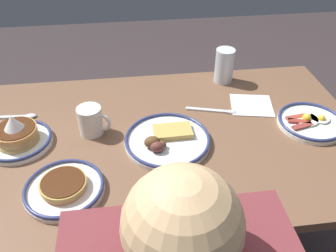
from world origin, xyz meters
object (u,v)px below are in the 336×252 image
coffee_mug (91,120)px  drinking_glass (224,67)px  plate_far_side (64,188)px  fork_far (211,110)px  plate_near_main (167,140)px  paper_napkin (252,105)px  plate_center_pancakes (17,137)px  plate_far_companion (311,122)px  tea_spoon (16,117)px

coffee_mug → drinking_glass: 0.59m
plate_far_side → fork_far: plate_far_side is taller
plate_near_main → drinking_glass: drinking_glass is taller
plate_near_main → coffee_mug: size_ratio=2.51×
paper_napkin → plate_center_pancakes: bearing=8.1°
plate_near_main → fork_far: size_ratio=1.52×
coffee_mug → paper_napkin: bearing=-171.7°
plate_far_companion → coffee_mug: bearing=-4.2°
coffee_mug → paper_napkin: size_ratio=0.73×
plate_far_companion → paper_napkin: size_ratio=1.50×
plate_far_companion → fork_far: plate_far_companion is taller
fork_far → plate_center_pancakes: bearing=8.8°
plate_near_main → paper_napkin: 0.38m
paper_napkin → coffee_mug: bearing=8.3°
plate_center_pancakes → fork_far: 0.66m
plate_center_pancakes → plate_far_side: bearing=126.4°
coffee_mug → plate_near_main: bearing=159.9°
plate_far_side → tea_spoon: plate_far_side is taller
plate_far_companion → tea_spoon: 1.03m
plate_center_pancakes → plate_far_side: size_ratio=0.95×
plate_far_side → tea_spoon: (0.21, -0.38, -0.01)m
drinking_glass → fork_far: (0.10, 0.21, -0.06)m
coffee_mug → tea_spoon: bearing=-23.5°
fork_far → drinking_glass: bearing=-115.0°
coffee_mug → plate_center_pancakes: bearing=7.6°
coffee_mug → fork_far: size_ratio=0.61×
drinking_glass → fork_far: drinking_glass is taller
fork_far → tea_spoon: bearing=-4.1°
tea_spoon → drinking_glass: bearing=-168.8°
plate_far_companion → paper_napkin: bearing=-40.6°
plate_far_side → drinking_glass: drinking_glass is taller
plate_far_side → paper_napkin: (-0.64, -0.34, -0.01)m
plate_near_main → drinking_glass: bearing=-127.4°
paper_napkin → tea_spoon: size_ratio=0.75×
plate_near_main → plate_far_companion: size_ratio=1.23×
plate_far_side → plate_far_companion: bearing=-166.0°
plate_far_companion → drinking_glass: (0.22, -0.33, 0.05)m
plate_center_pancakes → tea_spoon: bearing=-74.3°
plate_center_pancakes → drinking_glass: size_ratio=1.52×
plate_center_pancakes → paper_napkin: size_ratio=1.41×
plate_center_pancakes → fork_far: bearing=-171.2°
plate_center_pancakes → fork_far: size_ratio=1.16×
plate_center_pancakes → plate_far_side: 0.28m
coffee_mug → tea_spoon: size_ratio=0.55×
paper_napkin → plate_far_companion: bearing=139.4°
plate_far_side → paper_napkin: 0.73m
paper_napkin → plate_near_main: bearing=26.9°
plate_far_side → plate_near_main: bearing=-151.1°
fork_far → tea_spoon: (0.70, -0.05, 0.00)m
plate_center_pancakes → coffee_mug: plate_center_pancakes is taller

